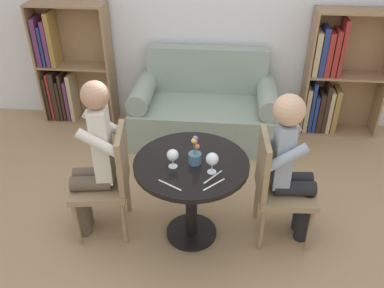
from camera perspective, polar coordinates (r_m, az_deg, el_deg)
The scene contains 16 objects.
ground_plane at distance 3.35m, azimuth -0.08°, elevation -12.41°, with size 16.00×16.00×0.00m, color tan.
back_wall at distance 4.42m, azimuth 2.44°, elevation 19.33°, with size 5.20×0.05×2.70m.
round_table at distance 2.99m, azimuth -0.09°, elevation -5.08°, with size 0.83×0.83×0.70m.
couch at distance 4.39m, azimuth 1.80°, elevation 4.73°, with size 1.52×0.80×0.92m.
bookshelf_left at distance 4.85m, azimuth -17.16°, elevation 10.00°, with size 0.82×0.28×1.35m.
bookshelf_right at distance 4.63m, azimuth 19.23°, elevation 8.59°, with size 0.82×0.28×1.35m.
chair_left at distance 3.15m, azimuth -11.60°, elevation -4.71°, with size 0.48×0.48×0.90m.
chair_right at distance 3.09m, azimuth 11.81°, elevation -5.52°, with size 0.45×0.45×0.90m.
person_left at distance 3.05m, azimuth -13.64°, elevation -2.10°, with size 0.45×0.38×1.29m.
person_right at distance 3.01m, azimuth 13.79°, elevation -2.84°, with size 0.43×0.36×1.22m.
wine_glass_left at distance 2.80m, azimuth -2.73°, elevation -1.63°, with size 0.08×0.08×0.14m.
wine_glass_right at distance 2.74m, azimuth 2.85°, elevation -2.19°, with size 0.09×0.09×0.15m.
flower_vase at distance 2.84m, azimuth 0.41°, elevation -1.51°, with size 0.09×0.09×0.22m.
knife_left_setting at distance 2.69m, azimuth 3.10°, elevation -5.70°, with size 0.14×0.14×0.00m.
fork_left_setting at distance 2.68m, azimuth -3.14°, elevation -5.77°, with size 0.17×0.11×0.00m.
knife_right_setting at distance 2.75m, azimuth 2.97°, elevation -4.64°, with size 0.12×0.16×0.00m.
Camera 1 is at (0.23, -2.35, 2.38)m, focal length 38.00 mm.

